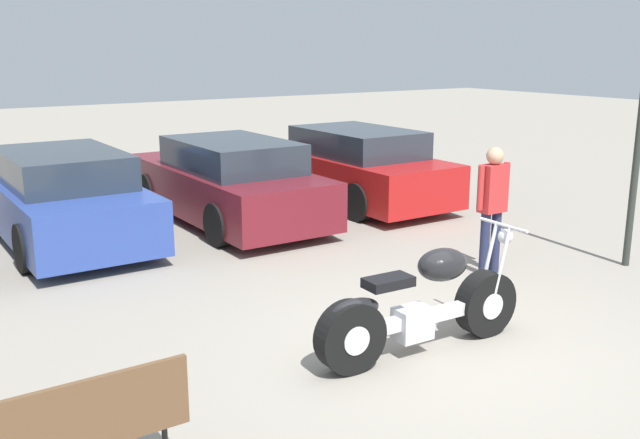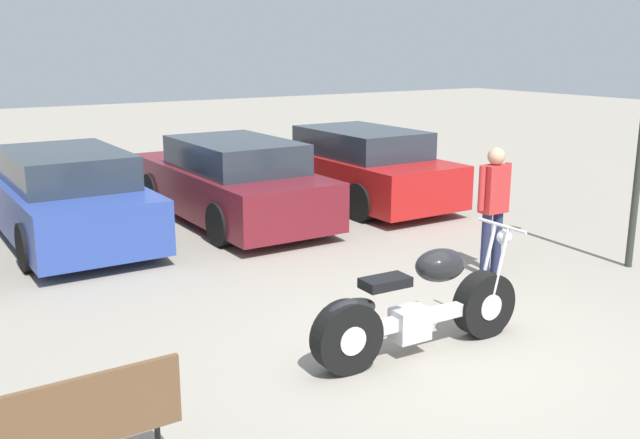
% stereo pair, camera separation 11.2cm
% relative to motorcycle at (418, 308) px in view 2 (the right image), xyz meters
% --- Properties ---
extents(ground_plane, '(60.00, 60.00, 0.00)m').
position_rel_motorcycle_xyz_m(ground_plane, '(0.25, -0.10, -0.44)').
color(ground_plane, gray).
extents(motorcycle, '(2.26, 0.62, 1.12)m').
position_rel_motorcycle_xyz_m(motorcycle, '(0.00, 0.00, 0.00)').
color(motorcycle, black).
rests_on(motorcycle, ground_plane).
extents(parked_car_blue, '(1.78, 4.46, 1.35)m').
position_rel_motorcycle_xyz_m(parked_car_blue, '(-1.76, 5.89, 0.20)').
color(parked_car_blue, '#2D479E').
rests_on(parked_car_blue, ground_plane).
extents(parked_car_maroon, '(1.78, 4.46, 1.35)m').
position_rel_motorcycle_xyz_m(parked_car_maroon, '(0.79, 5.63, 0.20)').
color(parked_car_maroon, maroon).
rests_on(parked_car_maroon, ground_plane).
extents(parked_car_red, '(1.78, 4.46, 1.35)m').
position_rel_motorcycle_xyz_m(parked_car_red, '(3.33, 5.74, 0.20)').
color(parked_car_red, red).
rests_on(parked_car_red, ground_plane).
extents(park_bench, '(1.51, 0.42, 0.89)m').
position_rel_motorcycle_xyz_m(park_bench, '(-3.35, -0.60, 0.10)').
color(park_bench, brown).
rests_on(park_bench, ground_plane).
extents(person_standing, '(0.52, 0.21, 1.60)m').
position_rel_motorcycle_xyz_m(person_standing, '(2.31, 1.33, 0.50)').
color(person_standing, '#232847').
rests_on(person_standing, ground_plane).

